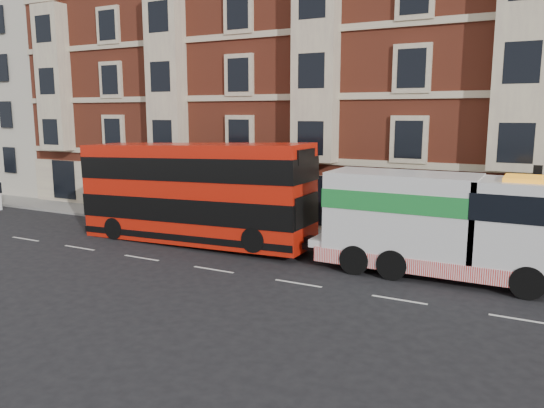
{
  "coord_description": "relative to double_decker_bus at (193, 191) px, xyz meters",
  "views": [
    {
      "loc": [
        12.38,
        -18.22,
        6.64
      ],
      "look_at": [
        0.73,
        4.0,
        2.31
      ],
      "focal_mm": 35.0,
      "sensor_mm": 36.0,
      "label": 1
    }
  ],
  "objects": [
    {
      "name": "ground",
      "position": [
        3.54,
        -3.52,
        -2.7
      ],
      "size": [
        120.0,
        120.0,
        0.0
      ],
      "primitive_type": "plane",
      "color": "black",
      "rests_on": "ground"
    },
    {
      "name": "sidewalk",
      "position": [
        3.54,
        3.98,
        -2.62
      ],
      "size": [
        90.0,
        3.0,
        0.15
      ],
      "primitive_type": "cube",
      "color": "slate",
      "rests_on": "ground"
    },
    {
      "name": "victorian_terrace",
      "position": [
        4.04,
        11.48,
        7.37
      ],
      "size": [
        45.0,
        12.0,
        20.4
      ],
      "color": "brown",
      "rests_on": "ground"
    },
    {
      "name": "cream_block",
      "position": [
        -26.46,
        10.48,
        5.64
      ],
      "size": [
        16.0,
        10.0,
        16.8
      ],
      "color": "#B8B2A1",
      "rests_on": "ground"
    },
    {
      "name": "lamp_post_west",
      "position": [
        -2.46,
        2.68,
        -0.02
      ],
      "size": [
        0.35,
        0.15,
        4.35
      ],
      "color": "black",
      "rests_on": "sidewalk"
    },
    {
      "name": "lamp_post_east",
      "position": [
        15.54,
        2.68,
        -0.02
      ],
      "size": [
        0.35,
        0.15,
        4.35
      ],
      "color": "black",
      "rests_on": "sidewalk"
    },
    {
      "name": "double_decker_bus",
      "position": [
        0.0,
        0.0,
        0.0
      ],
      "size": [
        12.58,
        2.89,
        5.09
      ],
      "color": "red",
      "rests_on": "ground"
    },
    {
      "name": "tow_truck",
      "position": [
        12.07,
        -0.0,
        -0.47
      ],
      "size": [
        10.08,
        2.98,
        4.2
      ],
      "color": "silver",
      "rests_on": "ground"
    },
    {
      "name": "pedestrian",
      "position": [
        -9.94,
        2.63,
        -1.71
      ],
      "size": [
        0.72,
        0.61,
        1.67
      ],
      "primitive_type": "imported",
      "rotation": [
        0.0,
        0.0,
        -0.42
      ],
      "color": "black",
      "rests_on": "sidewalk"
    }
  ]
}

